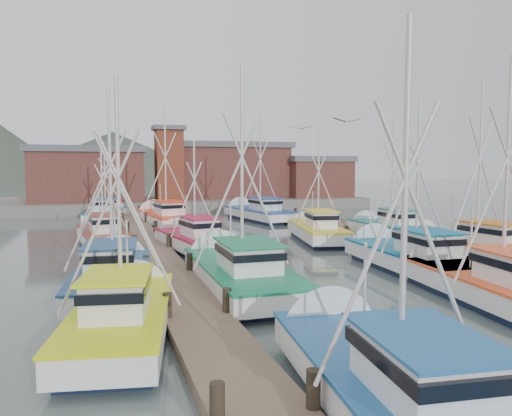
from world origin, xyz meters
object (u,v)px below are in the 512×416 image
object	(u,v)px
lookout_tower	(169,163)
boat_8	(191,240)
boat_12	(164,217)
boat_1	(488,284)
boat_4	(237,271)
boat_0	(383,380)

from	to	relation	value
lookout_tower	boat_8	world-z (taller)	lookout_tower
lookout_tower	boat_12	distance (m)	14.82
lookout_tower	boat_1	size ratio (longest dim) A/B	0.82
lookout_tower	boat_12	size ratio (longest dim) A/B	0.77
boat_1	boat_12	size ratio (longest dim) A/B	0.94
boat_4	lookout_tower	bearing A→B (deg)	87.05
lookout_tower	boat_0	distance (m)	49.15
boat_0	boat_8	xyz separation A→B (m)	(-0.31, 21.13, -0.00)
lookout_tower	boat_8	xyz separation A→B (m)	(-2.58, -27.72, -4.87)
boat_0	boat_1	xyz separation A→B (m)	(8.63, 6.32, 0.00)
boat_0	boat_1	distance (m)	10.69
boat_8	boat_12	xyz separation A→B (m)	(0.12, 13.93, 0.01)
boat_0	boat_4	xyz separation A→B (m)	(-0.04, 11.58, 0.00)
boat_4	boat_8	distance (m)	9.55
lookout_tower	boat_1	bearing A→B (deg)	-81.50
boat_1	boat_12	world-z (taller)	boat_12
boat_1	boat_4	world-z (taller)	boat_4
boat_4	boat_1	bearing A→B (deg)	-30.66
boat_1	boat_12	bearing A→B (deg)	112.56
boat_0	boat_4	bearing A→B (deg)	96.47
boat_0	lookout_tower	bearing A→B (deg)	93.60
boat_12	boat_8	bearing A→B (deg)	-98.21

